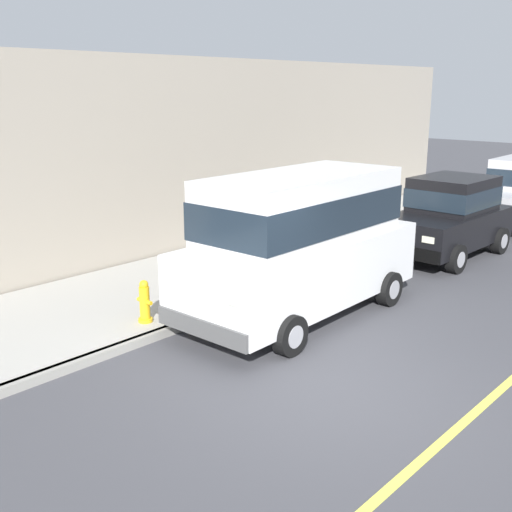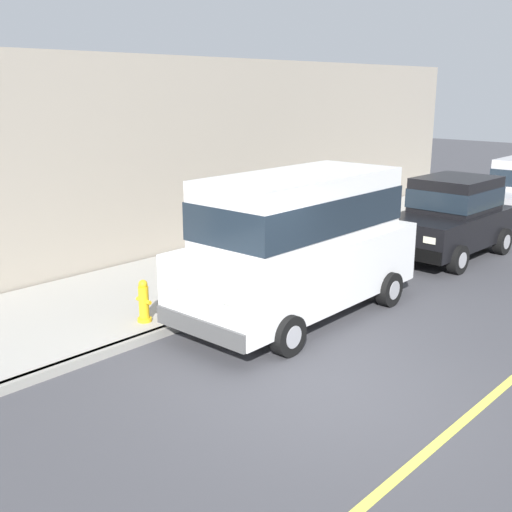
% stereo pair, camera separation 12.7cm
% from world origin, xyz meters
% --- Properties ---
extents(ground_plane, '(80.00, 80.00, 0.00)m').
position_xyz_m(ground_plane, '(0.00, 0.00, 0.00)').
color(ground_plane, '#424247').
extents(curb, '(0.16, 64.00, 0.14)m').
position_xyz_m(curb, '(-3.20, 0.00, 0.07)').
color(curb, gray).
rests_on(curb, ground).
extents(sidewalk, '(3.60, 64.00, 0.14)m').
position_xyz_m(sidewalk, '(-5.00, 0.00, 0.07)').
color(sidewalk, '#A8A59E').
rests_on(sidewalk, ground).
extents(lane_centre_line, '(0.12, 57.60, 0.01)m').
position_xyz_m(lane_centre_line, '(1.60, 0.00, 0.00)').
color(lane_centre_line, '#E0D64C').
rests_on(lane_centre_line, ground).
extents(car_white_van, '(2.21, 4.94, 2.52)m').
position_xyz_m(car_white_van, '(-2.20, 2.05, 1.39)').
color(car_white_van, white).
rests_on(car_white_van, ground).
extents(car_black_hatchback, '(2.01, 3.83, 1.88)m').
position_xyz_m(car_black_hatchback, '(-2.10, 7.61, 0.98)').
color(car_black_hatchback, black).
rests_on(car_black_hatchback, ground).
extents(dog_white, '(0.74, 0.33, 0.49)m').
position_xyz_m(dog_white, '(-4.99, 2.34, 0.43)').
color(dog_white, white).
rests_on(dog_white, sidewalk).
extents(fire_hydrant, '(0.34, 0.24, 0.72)m').
position_xyz_m(fire_hydrant, '(-3.65, -0.24, 0.48)').
color(fire_hydrant, gold).
rests_on(fire_hydrant, sidewalk).
extents(building_facade, '(0.50, 20.00, 4.61)m').
position_xyz_m(building_facade, '(-7.10, 5.65, 2.31)').
color(building_facade, '#9E9384').
rests_on(building_facade, ground).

